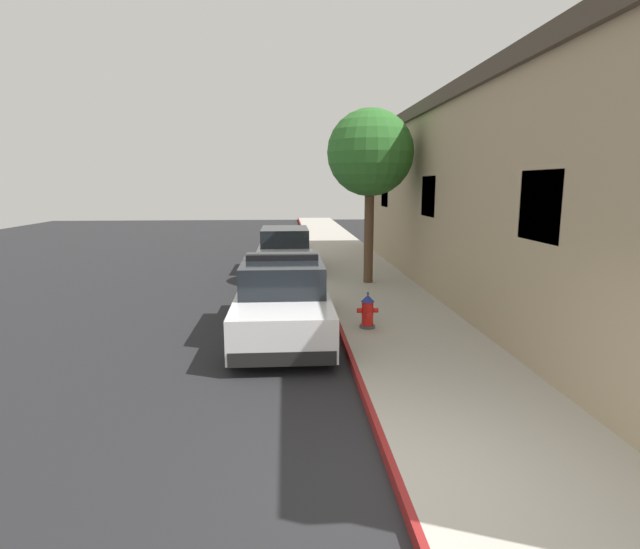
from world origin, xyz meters
name	(u,v)px	position (x,y,z in m)	size (l,w,h in m)	color
ground_plane	(167,296)	(-4.62, 10.00, -0.10)	(32.80, 60.00, 0.20)	#232326
sidewalk_pavement	(371,287)	(1.38, 10.00, 0.08)	(2.76, 60.00, 0.16)	#ADA89E
curb_painted_edge	(324,287)	(-0.04, 10.00, 0.08)	(0.08, 60.00, 0.16)	maroon
storefront_building	(562,198)	(6.58, 9.16, 2.71)	(7.88, 22.20, 5.40)	tan
police_cruiser	(283,300)	(-1.23, 5.62, 0.74)	(1.94, 4.84, 1.68)	white
parked_car_silver_ahead	(285,251)	(-1.19, 13.32, 0.74)	(1.94, 4.84, 1.56)	#B2B5BA
fire_hydrant	(368,311)	(0.52, 5.43, 0.51)	(0.44, 0.40, 0.76)	#4C4C51
street_tree	(370,154)	(1.33, 10.33, 3.97)	(2.52, 2.52, 5.11)	brown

